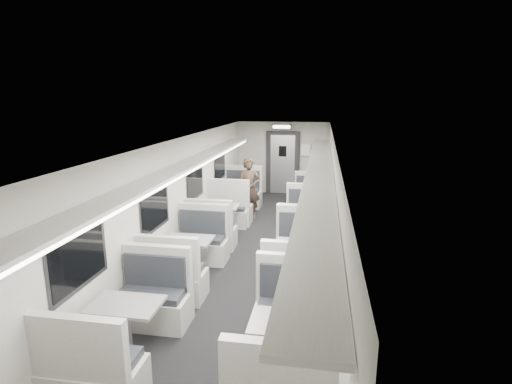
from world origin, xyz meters
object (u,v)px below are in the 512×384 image
(booth_left_d, at_px, (128,330))
(exit_sign, at_px, (282,127))
(booth_left_b, at_px, (220,220))
(booth_left_c, at_px, (189,258))
(booth_right_a, at_px, (310,202))
(booth_right_b, at_px, (306,226))
(booth_left_a, at_px, (237,200))
(passenger, at_px, (249,189))
(booth_right_c, at_px, (301,264))
(booth_right_d, at_px, (288,350))
(vestibule_door, at_px, (283,163))

(booth_left_d, bearing_deg, exit_sign, 83.33)
(booth_left_b, xyz_separation_m, booth_left_d, (0.00, -4.58, -0.00))
(booth_left_c, bearing_deg, booth_left_b, 90.00)
(booth_right_a, bearing_deg, booth_left_c, -114.65)
(booth_right_b, bearing_deg, booth_left_d, -114.33)
(booth_left_a, xyz_separation_m, passenger, (0.41, -0.31, 0.41))
(booth_right_c, distance_m, booth_right_d, 2.41)
(booth_left_d, bearing_deg, booth_left_c, 90.00)
(booth_left_d, height_order, booth_right_c, booth_right_c)
(booth_left_d, xyz_separation_m, passenger, (0.41, 6.05, 0.44))
(vestibule_door, relative_size, exit_sign, 3.39)
(booth_left_c, relative_size, vestibule_door, 1.00)
(booth_left_d, distance_m, booth_right_d, 2.00)
(booth_left_c, distance_m, booth_right_c, 2.00)
(booth_right_b, xyz_separation_m, exit_sign, (-1.00, 4.13, 1.90))
(booth_left_a, xyz_separation_m, booth_left_d, (0.00, -6.37, -0.03))
(booth_right_a, relative_size, booth_right_b, 0.92)
(passenger, xyz_separation_m, vestibule_door, (0.59, 2.99, 0.22))
(booth_left_c, height_order, booth_right_c, booth_right_c)
(booth_left_d, height_order, booth_right_a, booth_left_d)
(booth_left_d, distance_m, booth_right_c, 3.06)
(booth_right_d, bearing_deg, vestibule_door, 96.24)
(booth_right_b, xyz_separation_m, passenger, (-1.59, 1.63, 0.43))
(passenger, bearing_deg, booth_right_c, -76.86)
(booth_left_b, relative_size, booth_right_a, 1.06)
(booth_right_c, bearing_deg, booth_right_a, 90.00)
(booth_right_d, height_order, vestibule_door, vestibule_door)
(exit_sign, bearing_deg, vestibule_door, 90.00)
(booth_right_d, height_order, exit_sign, exit_sign)
(passenger, relative_size, exit_sign, 2.63)
(booth_right_a, distance_m, vestibule_door, 2.67)
(booth_right_a, distance_m, passenger, 1.76)
(booth_right_a, height_order, booth_right_c, booth_right_c)
(booth_left_c, distance_m, booth_right_b, 2.91)
(booth_left_c, distance_m, exit_sign, 6.61)
(booth_right_c, relative_size, vestibule_door, 1.03)
(booth_left_b, bearing_deg, exit_sign, 75.86)
(booth_left_b, height_order, booth_left_d, booth_left_b)
(vestibule_door, bearing_deg, booth_left_c, -98.45)
(booth_left_d, distance_m, vestibule_door, 9.12)
(booth_right_d, relative_size, passenger, 1.31)
(booth_right_d, xyz_separation_m, exit_sign, (-1.00, 8.65, 1.90))
(booth_left_b, relative_size, vestibule_door, 1.00)
(booth_left_d, relative_size, booth_right_a, 1.06)
(booth_left_c, height_order, booth_right_b, booth_right_b)
(exit_sign, bearing_deg, booth_right_b, -76.38)
(booth_right_b, height_order, exit_sign, exit_sign)
(booth_left_a, relative_size, booth_right_a, 1.14)
(booth_right_b, relative_size, vestibule_door, 1.02)
(booth_left_a, relative_size, booth_left_b, 1.08)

